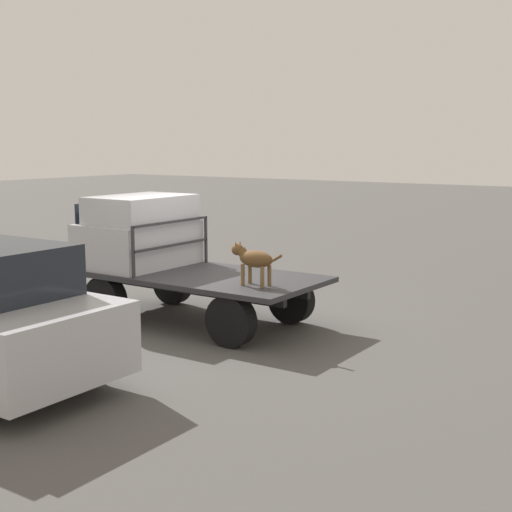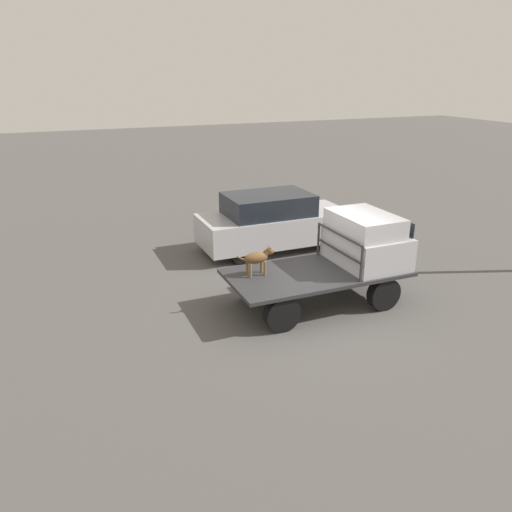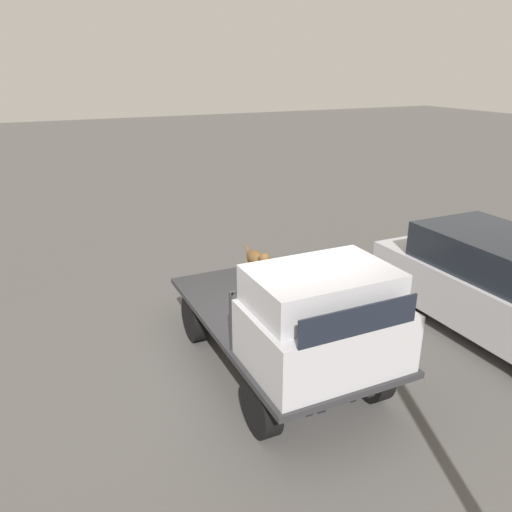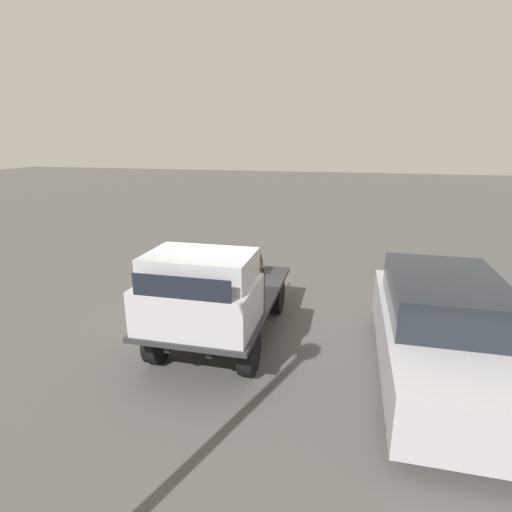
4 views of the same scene
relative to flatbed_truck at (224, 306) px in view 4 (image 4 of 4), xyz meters
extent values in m
plane|color=#514F4C|center=(0.00, 0.00, -0.60)|extent=(80.00, 80.00, 0.00)
cylinder|color=black|center=(1.26, 0.83, -0.22)|extent=(0.76, 0.24, 0.76)
cylinder|color=black|center=(1.26, -0.83, -0.22)|extent=(0.76, 0.24, 0.76)
cylinder|color=black|center=(-1.26, 0.83, -0.22)|extent=(0.76, 0.24, 0.76)
cylinder|color=black|center=(-1.26, -0.83, -0.22)|extent=(0.76, 0.24, 0.76)
cube|color=black|center=(0.00, 0.35, 0.05)|extent=(3.73, 0.10, 0.18)
cube|color=black|center=(0.00, -0.35, 0.05)|extent=(3.73, 0.10, 0.18)
cube|color=#2D2D30|center=(0.00, 0.00, 0.18)|extent=(4.06, 1.97, 0.08)
cube|color=#B7B7BC|center=(1.29, 0.00, 0.59)|extent=(1.37, 1.85, 0.74)
cube|color=#B7B7BC|center=(1.19, 0.00, 1.19)|extent=(1.16, 1.71, 0.45)
cube|color=black|center=(1.97, 0.00, 1.12)|extent=(0.02, 1.52, 0.34)
cube|color=#2D2D30|center=(0.54, 0.91, 0.63)|extent=(0.04, 0.04, 0.81)
cube|color=#2D2D30|center=(0.54, -0.91, 0.63)|extent=(0.04, 0.04, 0.81)
cube|color=#2D2D30|center=(0.54, 0.00, 1.01)|extent=(0.04, 1.81, 0.04)
cube|color=#2D2D30|center=(0.54, 0.00, 0.63)|extent=(0.04, 1.81, 0.04)
cylinder|color=brown|center=(-1.18, 0.42, 0.38)|extent=(0.06, 0.06, 0.32)
cylinder|color=brown|center=(-1.18, 0.23, 0.38)|extent=(0.06, 0.06, 0.32)
cylinder|color=brown|center=(-1.52, 0.42, 0.38)|extent=(0.06, 0.06, 0.32)
cylinder|color=brown|center=(-1.52, 0.23, 0.38)|extent=(0.06, 0.06, 0.32)
ellipsoid|color=brown|center=(-1.35, 0.32, 0.62)|extent=(0.56, 0.25, 0.25)
sphere|color=brown|center=(-1.19, 0.32, 0.57)|extent=(0.11, 0.11, 0.11)
cylinder|color=brown|center=(-1.11, 0.32, 0.68)|extent=(0.18, 0.14, 0.17)
sphere|color=brown|center=(-1.02, 0.32, 0.73)|extent=(0.18, 0.18, 0.18)
cone|color=brown|center=(-0.94, 0.32, 0.72)|extent=(0.10, 0.10, 0.10)
cone|color=brown|center=(-1.03, 0.37, 0.81)|extent=(0.06, 0.08, 0.10)
cone|color=brown|center=(-1.03, 0.28, 0.81)|extent=(0.06, 0.08, 0.10)
cylinder|color=brown|center=(-1.68, 0.32, 0.64)|extent=(0.24, 0.04, 0.16)
cylinder|color=black|center=(2.13, 3.05, -0.30)|extent=(0.60, 0.20, 0.60)
cylinder|color=black|center=(-0.63, 4.62, -0.30)|extent=(0.60, 0.20, 0.60)
cylinder|color=black|center=(-0.63, 3.05, -0.30)|extent=(0.60, 0.20, 0.60)
cube|color=#B7B7BC|center=(0.75, 3.83, 0.08)|extent=(4.46, 1.84, 0.84)
cube|color=#1E232B|center=(0.53, 3.83, 0.80)|extent=(2.45, 1.66, 0.61)
camera|label=1|loc=(-7.08, 8.81, 2.29)|focal=50.00mm
camera|label=2|loc=(-5.32, -9.03, 4.43)|focal=35.00mm
camera|label=3|loc=(5.78, -3.01, 3.67)|focal=35.00mm
camera|label=4|loc=(6.92, 2.29, 3.19)|focal=28.00mm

